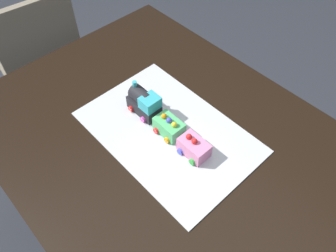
{
  "coord_description": "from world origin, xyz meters",
  "views": [
    {
      "loc": [
        0.48,
        -0.46,
        1.65
      ],
      "look_at": [
        -0.04,
        0.02,
        0.77
      ],
      "focal_mm": 35.53,
      "sensor_mm": 36.0,
      "label": 1
    }
  ],
  "objects_px": {
    "dining_table": "(171,160)",
    "chair": "(41,59)",
    "cake_car_hopper_bubblegum": "(194,147)",
    "cake_car_flatbed_mint_green": "(169,126)",
    "cake_locomotive": "(144,103)"
  },
  "relations": [
    {
      "from": "dining_table",
      "to": "cake_car_hopper_bubblegum",
      "type": "height_order",
      "value": "cake_car_hopper_bubblegum"
    },
    {
      "from": "cake_car_hopper_bubblegum",
      "to": "chair",
      "type": "bearing_deg",
      "value": -178.66
    },
    {
      "from": "cake_locomotive",
      "to": "dining_table",
      "type": "bearing_deg",
      "value": -7.76
    },
    {
      "from": "chair",
      "to": "cake_locomotive",
      "type": "xyz_separation_m",
      "value": [
        0.87,
        0.03,
        0.32
      ]
    },
    {
      "from": "chair",
      "to": "cake_car_flatbed_mint_green",
      "type": "distance_m",
      "value": 1.04
    },
    {
      "from": "chair",
      "to": "cake_car_flatbed_mint_green",
      "type": "bearing_deg",
      "value": 97.38
    },
    {
      "from": "cake_car_flatbed_mint_green",
      "to": "chair",
      "type": "bearing_deg",
      "value": -178.5
    },
    {
      "from": "dining_table",
      "to": "chair",
      "type": "relative_size",
      "value": 1.63
    },
    {
      "from": "cake_car_flatbed_mint_green",
      "to": "cake_car_hopper_bubblegum",
      "type": "distance_m",
      "value": 0.12
    },
    {
      "from": "cake_locomotive",
      "to": "cake_car_flatbed_mint_green",
      "type": "relative_size",
      "value": 1.4
    },
    {
      "from": "dining_table",
      "to": "chair",
      "type": "distance_m",
      "value": 1.05
    },
    {
      "from": "chair",
      "to": "cake_locomotive",
      "type": "bearing_deg",
      "value": 97.6
    },
    {
      "from": "dining_table",
      "to": "chair",
      "type": "height_order",
      "value": "chair"
    },
    {
      "from": "dining_table",
      "to": "cake_car_flatbed_mint_green",
      "type": "height_order",
      "value": "cake_car_flatbed_mint_green"
    },
    {
      "from": "chair",
      "to": "cake_car_hopper_bubblegum",
      "type": "height_order",
      "value": "chair"
    }
  ]
}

